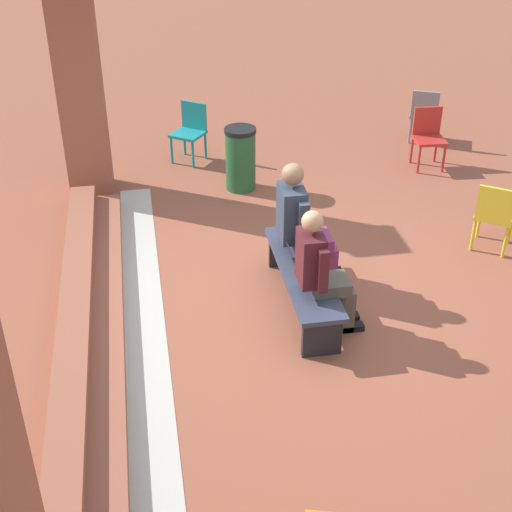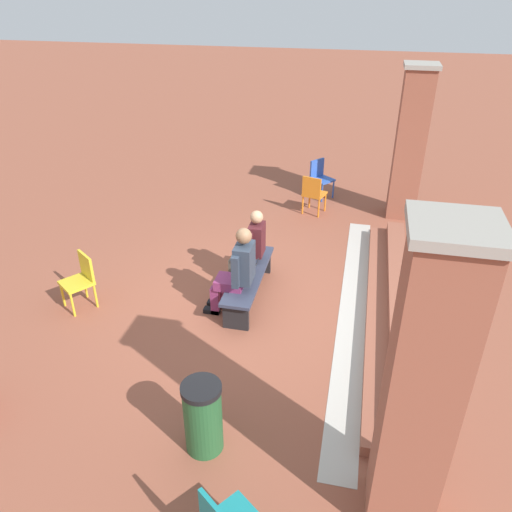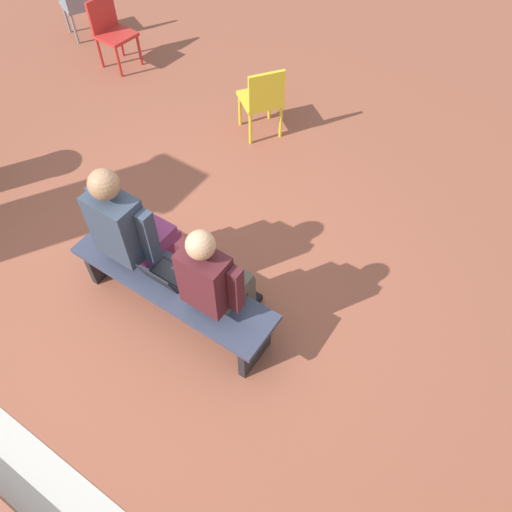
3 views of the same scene
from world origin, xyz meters
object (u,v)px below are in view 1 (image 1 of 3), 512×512
at_px(plastic_chair_foreground, 495,213).
at_px(plastic_chair_mid_courtyard, 424,112).
at_px(laptop, 301,262).
at_px(bench, 303,277).
at_px(litter_bin, 241,159).
at_px(plastic_chair_near_bench_right, 428,134).
at_px(person_adult, 301,223).
at_px(plastic_chair_near_bench_left, 191,128).
at_px(person_student, 321,268).

relative_size(plastic_chair_foreground, plastic_chair_mid_courtyard, 1.00).
distance_m(laptop, plastic_chair_foreground, 2.51).
relative_size(bench, laptop, 5.62).
relative_size(bench, litter_bin, 2.09).
bearing_deg(plastic_chair_near_bench_right, plastic_chair_mid_courtyard, -17.97).
xyz_separation_m(plastic_chair_mid_courtyard, plastic_chair_near_bench_right, (-0.85, 0.28, 0.00)).
bearing_deg(person_adult, plastic_chair_near_bench_right, -42.52).
bearing_deg(litter_bin, plastic_chair_foreground, -129.47).
bearing_deg(plastic_chair_near_bench_left, plastic_chair_foreground, -135.68).
bearing_deg(plastic_chair_mid_courtyard, laptop, 144.14).
bearing_deg(plastic_chair_foreground, person_adult, 97.47).
bearing_deg(bench, laptop, 17.81).
bearing_deg(bench, litter_bin, 3.69).
bearing_deg(plastic_chair_near_bench_left, plastic_chair_near_bench_right, -103.64).
xyz_separation_m(bench, person_student, (-0.41, -0.07, 0.35)).
distance_m(plastic_chair_near_bench_right, plastic_chair_near_bench_left, 3.41).
relative_size(plastic_chair_foreground, plastic_chair_near_bench_left, 1.00).
bearing_deg(bench, plastic_chair_near_bench_right, -39.31).
bearing_deg(plastic_chair_foreground, plastic_chair_near_bench_left, 44.32).
bearing_deg(plastic_chair_near_bench_left, person_adult, -166.98).
bearing_deg(plastic_chair_mid_courtyard, litter_bin, 110.67).
distance_m(plastic_chair_mid_courtyard, plastic_chair_near_bench_right, 0.90).
relative_size(person_student, person_adult, 0.93).
relative_size(person_student, plastic_chair_foreground, 1.56).
bearing_deg(plastic_chair_near_bench_left, litter_bin, -152.85).
relative_size(bench, plastic_chair_near_bench_left, 2.14).
bearing_deg(plastic_chair_near_bench_right, plastic_chair_near_bench_left, 76.36).
bearing_deg(plastic_chair_foreground, plastic_chair_near_bench_right, -3.95).
relative_size(person_adult, plastic_chair_foreground, 1.68).
bearing_deg(person_adult, bench, 170.23).
xyz_separation_m(person_student, plastic_chair_near_bench_left, (4.34, 0.81, -0.22)).
distance_m(plastic_chair_foreground, plastic_chair_mid_courtyard, 3.30).
xyz_separation_m(laptop, plastic_chair_near_bench_left, (3.90, 0.73, -0.02)).
relative_size(person_student, laptop, 4.08).
bearing_deg(person_student, bench, 9.10).
bearing_deg(plastic_chair_near_bench_left, plastic_chair_mid_courtyard, -89.19).
height_order(person_student, plastic_chair_mid_courtyard, person_student).
bearing_deg(person_student, plastic_chair_foreground, -64.24).
height_order(plastic_chair_mid_courtyard, plastic_chair_near_bench_right, same).
xyz_separation_m(plastic_chair_mid_courtyard, litter_bin, (-1.14, 3.03, -0.05)).
bearing_deg(person_student, plastic_chair_near_bench_left, 10.54).
distance_m(person_adult, laptop, 0.46).
distance_m(person_student, plastic_chair_near_bench_left, 4.42).
xyz_separation_m(plastic_chair_foreground, plastic_chair_mid_courtyard, (3.27, -0.44, 0.00)).
xyz_separation_m(bench, plastic_chair_mid_courtyard, (3.99, -2.84, 0.13)).
relative_size(bench, plastic_chair_mid_courtyard, 2.14).
relative_size(laptop, plastic_chair_near_bench_right, 0.38).
relative_size(plastic_chair_near_bench_left, litter_bin, 0.98).
xyz_separation_m(plastic_chair_near_bench_left, litter_bin, (-1.09, -0.56, -0.05)).
bearing_deg(laptop, person_adult, -12.47).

